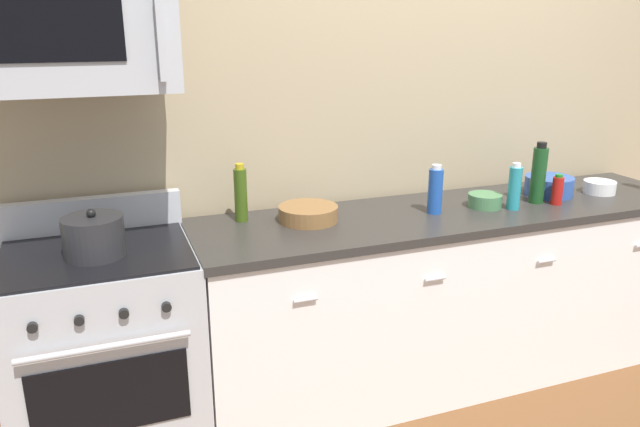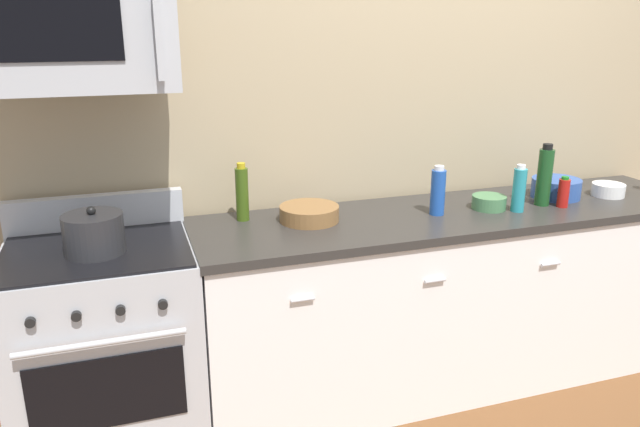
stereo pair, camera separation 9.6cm
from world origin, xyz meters
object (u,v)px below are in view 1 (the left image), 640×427
at_px(bottle_olive_oil, 241,194).
at_px(bowl_wooden_salad, 308,213).
at_px(range_oven, 108,351).
at_px(bowl_blue_mixing, 549,185).
at_px(bowl_white_ceramic, 599,187).
at_px(stockpot, 94,236).
at_px(bottle_hot_sauce_red, 557,190).
at_px(microwave, 71,37).
at_px(bottle_soda_blue, 435,190).
at_px(bottle_wine_green, 539,174).
at_px(bowl_green_glaze, 485,200).
at_px(bottle_dish_soap, 515,187).

height_order(bottle_olive_oil, bowl_wooden_salad, bottle_olive_oil).
xyz_separation_m(range_oven, bowl_blue_mixing, (2.28, 0.05, 0.50)).
height_order(bowl_white_ceramic, stockpot, stockpot).
relative_size(range_oven, bowl_white_ceramic, 6.42).
xyz_separation_m(bottle_olive_oil, bottle_hot_sauce_red, (1.56, -0.29, -0.06)).
xyz_separation_m(microwave, bottle_soda_blue, (1.54, -0.07, -0.72)).
xyz_separation_m(microwave, bottle_hot_sauce_red, (2.20, -0.15, -0.76)).
xyz_separation_m(bottle_olive_oil, bowl_wooden_salad, (0.29, -0.11, -0.09)).
bearing_deg(bottle_wine_green, range_oven, 178.74).
height_order(microwave, bottle_soda_blue, microwave).
bearing_deg(stockpot, bottle_olive_oil, 20.29).
distance_m(bowl_green_glaze, stockpot, 1.83).
xyz_separation_m(bottle_olive_oil, stockpot, (-0.64, -0.24, -0.05)).
distance_m(range_oven, bottle_soda_blue, 1.64).
relative_size(bowl_green_glaze, bowl_blue_mixing, 0.67).
xyz_separation_m(bottle_wine_green, bottle_dish_soap, (-0.18, -0.05, -0.04)).
distance_m(range_oven, stockpot, 0.54).
distance_m(bottle_dish_soap, bottle_soda_blue, 0.40).
height_order(microwave, bowl_blue_mixing, microwave).
xyz_separation_m(range_oven, bottle_olive_oil, (0.64, 0.18, 0.58)).
xyz_separation_m(bottle_dish_soap, stockpot, (-1.94, 0.05, -0.03)).
height_order(bottle_hot_sauce_red, bowl_white_ceramic, bottle_hot_sauce_red).
bearing_deg(bowl_green_glaze, bottle_hot_sauce_red, -13.39).
distance_m(range_oven, bottle_dish_soap, 2.02).
bearing_deg(microwave, bowl_white_ceramic, -1.38).
bearing_deg(bottle_wine_green, stockpot, -179.82).
bearing_deg(bowl_wooden_salad, bottle_hot_sauce_red, -8.31).
xyz_separation_m(bottle_wine_green, bowl_blue_mixing, (0.16, 0.09, -0.10)).
distance_m(microwave, bottle_hot_sauce_red, 2.33).
bearing_deg(bottle_hot_sauce_red, bottle_wine_green, 139.81).
bearing_deg(bowl_white_ceramic, microwave, 178.62).
height_order(range_oven, bottle_soda_blue, bottle_soda_blue).
xyz_separation_m(bottle_dish_soap, bowl_blue_mixing, (0.34, 0.15, -0.06)).
height_order(range_oven, bottle_hot_sauce_red, bottle_hot_sauce_red).
distance_m(bottle_olive_oil, bowl_white_ceramic, 1.94).
relative_size(microwave, bowl_white_ceramic, 4.47).
bearing_deg(bottle_wine_green, bowl_green_glaze, 175.16).
bearing_deg(bowl_blue_mixing, bowl_green_glaze, -171.18).
bearing_deg(bottle_olive_oil, bowl_white_ceramic, -6.00).
relative_size(range_oven, bottle_dish_soap, 4.61).
height_order(bottle_soda_blue, bottle_hot_sauce_red, bottle_soda_blue).
bearing_deg(bottle_wine_green, bottle_dish_soap, -163.52).
bearing_deg(stockpot, bowl_wooden_salad, 7.87).
bearing_deg(bottle_soda_blue, bottle_wine_green, -2.44).
bearing_deg(bowl_green_glaze, microwave, 177.92).
bearing_deg(range_oven, bottle_soda_blue, -0.81).
height_order(bowl_white_ceramic, bowl_blue_mixing, bowl_blue_mixing).
bearing_deg(bottle_hot_sauce_red, bottle_dish_soap, 178.21).
bearing_deg(microwave, range_oven, -90.29).
bearing_deg(bottle_soda_blue, bowl_blue_mixing, 5.41).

